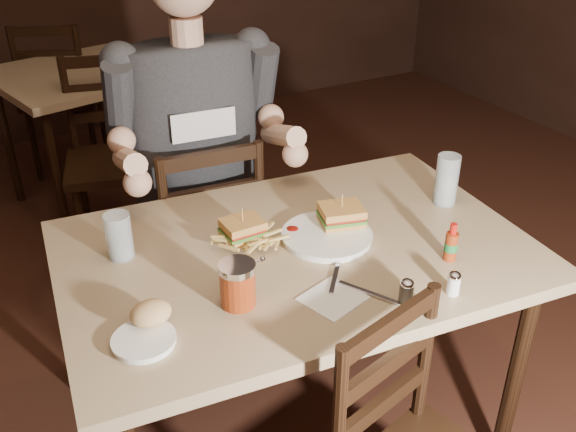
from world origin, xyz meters
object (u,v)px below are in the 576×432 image
bg_chair_far (63,96)px  glass_right (447,180)px  diner (196,110)px  main_table (296,268)px  bg_table (79,88)px  syrup_dispenser (238,284)px  dinner_plate (327,237)px  glass_left (119,236)px  chair_far (202,240)px  side_plate (144,342)px  hot_sauce (452,242)px  bg_chair_near (113,163)px

bg_chair_far → glass_right: bearing=128.9°
diner → main_table: bearing=-80.1°
bg_table → syrup_dispenser: syrup_dispenser is taller
dinner_plate → diner: bearing=104.0°
bg_chair_far → glass_right: (0.71, -2.58, 0.38)m
bg_table → syrup_dispenser: size_ratio=8.08×
diner → glass_left: 0.59m
main_table → chair_far: chair_far is taller
chair_far → glass_right: size_ratio=5.49×
diner → glass_right: diner is taller
bg_table → syrup_dispenser: 2.20m
chair_far → bg_chair_far: 1.93m
syrup_dispenser → bg_table: bearing=93.4°
side_plate → main_table: bearing=20.3°
syrup_dispenser → bg_chair_far: bearing=93.8°
chair_far → dinner_plate: 0.75m
bg_chair_far → glass_right: bg_chair_far is taller
diner → glass_right: 0.86m
main_table → side_plate: side_plate is taller
bg_chair_far → dinner_plate: bg_chair_far is taller
hot_sauce → bg_chair_near: bearing=106.1°
glass_left → glass_right: size_ratio=0.81×
chair_far → glass_left: bearing=53.6°
dinner_plate → glass_left: glass_left is taller
hot_sauce → dinner_plate: bearing=133.5°
chair_far → glass_right: 0.97m
dinner_plate → side_plate: dinner_plate is taller
glass_right → dinner_plate: bearing=-178.8°
bg_chair_far → dinner_plate: size_ratio=3.60×
diner → dinner_plate: diner is taller
dinner_plate → syrup_dispenser: (-0.36, -0.15, 0.05)m
syrup_dispenser → side_plate: (-0.26, -0.03, -0.05)m
bg_table → syrup_dispenser: (-0.10, -2.19, 0.15)m
diner → bg_chair_near: bearing=102.2°
hot_sauce → bg_table: bearing=102.4°
dinner_plate → glass_left: bearing=160.1°
glass_right → main_table: bearing=-179.3°
glass_left → glass_right: glass_right is taller
bg_table → bg_chair_near: size_ratio=1.02×
bg_chair_near → glass_left: bg_chair_near is taller
main_table → side_plate: 0.55m
syrup_dispenser → side_plate: 0.26m
glass_left → side_plate: size_ratio=0.92×
bg_chair_far → bg_chair_near: (0.00, -1.10, 0.00)m
dinner_plate → hot_sauce: size_ratio=2.27×
bg_chair_near → syrup_dispenser: size_ratio=7.92×
bg_chair_far → diner: bearing=116.6°
bg_chair_near → hot_sauce: bg_chair_near is taller
bg_chair_near → syrup_dispenser: (-0.10, -1.64, 0.36)m
chair_far → dinner_plate: size_ratio=3.49×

